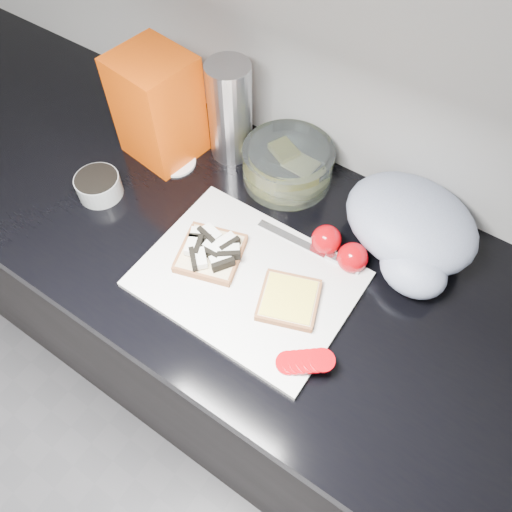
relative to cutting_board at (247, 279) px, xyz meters
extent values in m
cube|color=silver|center=(-0.10, 0.38, 0.34)|extent=(3.50, 0.02, 2.50)
cube|color=black|center=(-0.10, 0.08, -0.48)|extent=(3.50, 0.60, 0.86)
cube|color=black|center=(-0.10, 0.08, -0.03)|extent=(3.50, 0.64, 0.04)
cube|color=silver|center=(0.00, 0.00, 0.00)|extent=(0.40, 0.30, 0.01)
cube|color=#CAB18E|center=(-0.09, 0.00, 0.01)|extent=(0.15, 0.15, 0.02)
cube|color=white|center=(-0.13, 0.02, 0.03)|extent=(0.05, 0.04, 0.02)
cube|color=black|center=(-0.13, 0.02, 0.03)|extent=(0.04, 0.03, 0.02)
cube|color=white|center=(-0.11, 0.03, 0.03)|extent=(0.05, 0.03, 0.02)
cube|color=black|center=(-0.11, 0.03, 0.03)|extent=(0.05, 0.02, 0.02)
cube|color=white|center=(-0.07, 0.03, 0.03)|extent=(0.04, 0.05, 0.02)
cube|color=black|center=(-0.07, 0.03, 0.03)|extent=(0.02, 0.05, 0.02)
cube|color=white|center=(-0.12, -0.01, 0.03)|extent=(0.04, 0.05, 0.02)
cube|color=black|center=(-0.12, -0.01, 0.03)|extent=(0.03, 0.05, 0.02)
cube|color=white|center=(-0.08, 0.00, 0.03)|extent=(0.04, 0.03, 0.02)
cube|color=black|center=(-0.08, 0.00, 0.03)|extent=(0.05, 0.01, 0.02)
cube|color=white|center=(-0.06, -0.01, 0.03)|extent=(0.04, 0.05, 0.02)
cube|color=black|center=(-0.06, -0.01, 0.03)|extent=(0.03, 0.04, 0.02)
cube|color=white|center=(-0.09, -0.03, 0.03)|extent=(0.05, 0.05, 0.02)
cube|color=black|center=(-0.09, -0.03, 0.03)|extent=(0.04, 0.04, 0.02)
cube|color=white|center=(-0.05, 0.02, 0.03)|extent=(0.05, 0.04, 0.02)
cube|color=black|center=(-0.05, 0.02, 0.03)|extent=(0.04, 0.04, 0.02)
cube|color=#CAB18E|center=(0.09, 0.00, 0.01)|extent=(0.14, 0.14, 0.01)
cube|color=#F6E148|center=(0.09, 0.00, 0.02)|extent=(0.12, 0.12, 0.00)
cylinder|color=#B2040B|center=(0.16, -0.10, 0.01)|extent=(0.05, 0.05, 0.01)
cylinder|color=#B2040B|center=(0.17, -0.10, 0.01)|extent=(0.05, 0.05, 0.01)
cylinder|color=#B2040B|center=(0.18, -0.09, 0.02)|extent=(0.05, 0.05, 0.01)
cylinder|color=#B2040B|center=(0.19, -0.09, 0.02)|extent=(0.06, 0.06, 0.01)
cylinder|color=#B2040B|center=(0.20, -0.08, 0.02)|extent=(0.06, 0.06, 0.01)
cylinder|color=#B2040B|center=(0.21, -0.07, 0.03)|extent=(0.06, 0.06, 0.01)
cube|color=#B9BABE|center=(0.02, 0.13, 0.01)|extent=(0.16, 0.02, 0.00)
cube|color=#B9BABE|center=(0.14, 0.13, 0.01)|extent=(0.07, 0.02, 0.01)
cylinder|color=gray|center=(-0.39, 0.00, 0.02)|extent=(0.10, 0.10, 0.05)
cylinder|color=black|center=(-0.39, 0.00, 0.04)|extent=(0.09, 0.09, 0.01)
cylinder|color=white|center=(-0.32, 0.17, 0.00)|extent=(0.12, 0.12, 0.01)
cylinder|color=silver|center=(-0.08, 0.28, 0.04)|extent=(0.20, 0.20, 0.08)
cube|color=#F6E148|center=(-0.10, 0.28, 0.03)|extent=(0.07, 0.07, 0.04)
cube|color=#FAE795|center=(-0.05, 0.27, 0.01)|extent=(0.07, 0.06, 0.02)
cube|color=red|center=(-0.37, 0.19, 0.11)|extent=(0.17, 0.16, 0.24)
cylinder|color=#A8A8AD|center=(-0.23, 0.27, 0.11)|extent=(0.10, 0.10, 0.23)
ellipsoid|color=#A2AFC7|center=(0.21, 0.26, 0.05)|extent=(0.31, 0.27, 0.12)
ellipsoid|color=#A2AFC7|center=(0.26, 0.17, 0.04)|extent=(0.15, 0.13, 0.08)
sphere|color=#B2040B|center=(0.09, 0.15, 0.02)|extent=(0.06, 0.06, 0.06)
sphere|color=#B2040B|center=(0.15, 0.14, 0.02)|extent=(0.06, 0.06, 0.06)
camera|label=1|loc=(0.30, -0.41, 0.82)|focal=35.00mm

